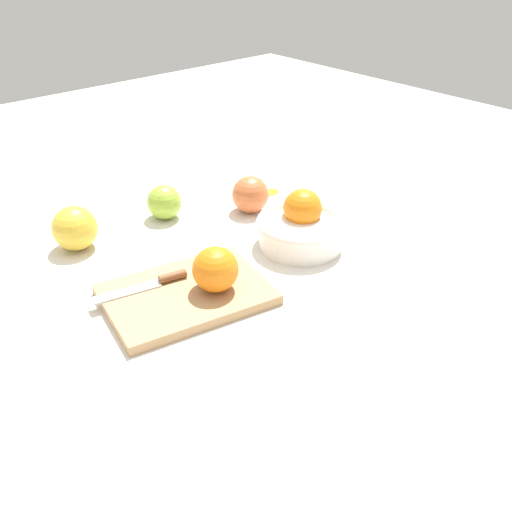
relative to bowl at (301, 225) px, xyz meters
The scene contains 9 objects.
ground_plane 0.14m from the bowl, 31.27° to the right, with size 2.40×2.40×0.00m, color silver.
bowl is the anchor object (origin of this frame).
cutting_board 0.26m from the bowl, ahead, with size 0.25×0.18×0.02m, color tan.
orange_on_board 0.23m from the bowl, ahead, with size 0.07×0.07×0.07m, color orange.
knife 0.30m from the bowl, ahead, with size 0.15×0.05×0.01m.
apple_front_left 0.16m from the bowl, 96.24° to the right, with size 0.08×0.08×0.08m, color #CC6638.
apple_front_right 0.41m from the bowl, 39.04° to the right, with size 0.08×0.08×0.08m, color gold.
apple_front_center 0.28m from the bowl, 62.86° to the right, with size 0.07×0.07×0.07m, color #8EB738.
citrus_peel 0.23m from the bowl, 117.43° to the right, with size 0.05×0.04×0.01m, color orange.
Camera 1 is at (0.56, 0.70, 0.53)m, focal length 39.85 mm.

